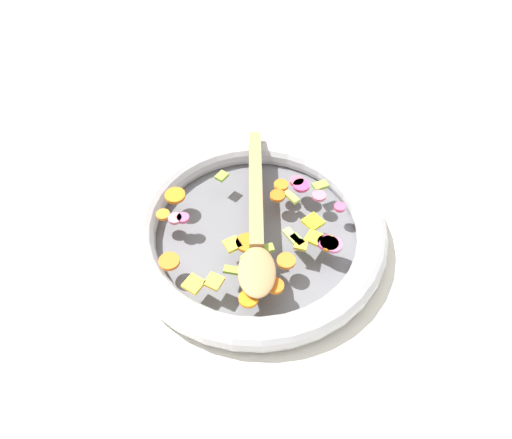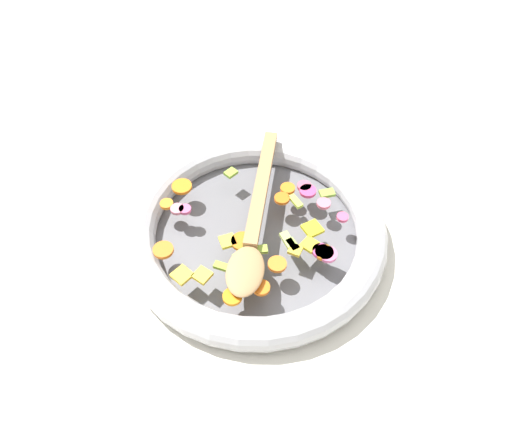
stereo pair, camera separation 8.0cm
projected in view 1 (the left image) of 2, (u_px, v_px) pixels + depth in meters
ground_plane at (256, 238)px, 0.84m from camera, size 4.00×4.00×0.00m
skillet at (256, 230)px, 0.82m from camera, size 0.43×0.43×0.05m
chopped_vegetables at (262, 231)px, 0.78m from camera, size 0.27×0.32×0.01m
wooden_spoon at (256, 223)px, 0.78m from camera, size 0.33×0.18×0.01m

